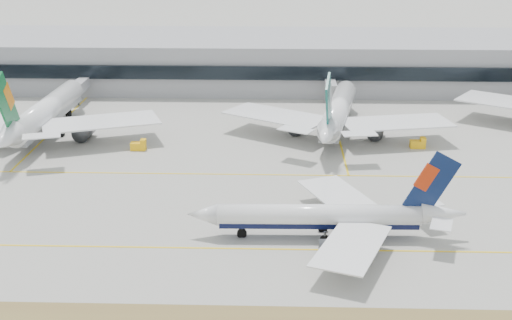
{
  "coord_description": "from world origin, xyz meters",
  "views": [
    {
      "loc": [
        8.96,
        -110.98,
        52.78
      ],
      "look_at": [
        4.8,
        18.0,
        7.5
      ],
      "focal_mm": 50.0,
      "sensor_mm": 36.0,
      "label": 1
    }
  ],
  "objects_px": {
    "widebody_cathay": "(337,113)",
    "terminal": "(251,60)",
    "taxiing_airliner": "(329,217)",
    "widebody_eva": "(44,115)"
  },
  "relations": [
    {
      "from": "taxiing_airliner",
      "to": "widebody_eva",
      "type": "bearing_deg",
      "value": -40.8
    },
    {
      "from": "widebody_cathay",
      "to": "terminal",
      "type": "relative_size",
      "value": 0.2
    },
    {
      "from": "widebody_eva",
      "to": "terminal",
      "type": "bearing_deg",
      "value": -37.3
    },
    {
      "from": "taxiing_airliner",
      "to": "terminal",
      "type": "bearing_deg",
      "value": -82.18
    },
    {
      "from": "widebody_eva",
      "to": "widebody_cathay",
      "type": "relative_size",
      "value": 1.07
    },
    {
      "from": "widebody_eva",
      "to": "taxiing_airliner",
      "type": "bearing_deg",
      "value": -128.29
    },
    {
      "from": "widebody_eva",
      "to": "terminal",
      "type": "height_order",
      "value": "widebody_eva"
    },
    {
      "from": "widebody_eva",
      "to": "terminal",
      "type": "distance_m",
      "value": 77.0
    },
    {
      "from": "taxiing_airliner",
      "to": "widebody_eva",
      "type": "xyz_separation_m",
      "value": [
        -66.04,
        55.12,
        1.86
      ]
    },
    {
      "from": "taxiing_airliner",
      "to": "widebody_cathay",
      "type": "distance_m",
      "value": 59.96
    }
  ]
}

